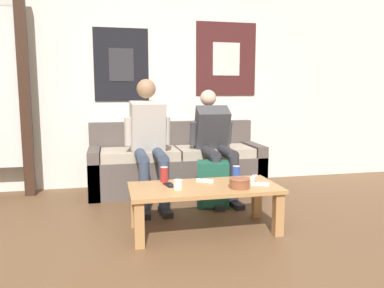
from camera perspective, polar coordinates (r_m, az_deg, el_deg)
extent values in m
cube|color=white|center=(4.44, -6.80, 10.20)|extent=(10.00, 0.05, 2.55)
cube|color=black|center=(4.39, -10.71, 11.76)|extent=(0.61, 0.01, 0.81)
cube|color=#2D2D33|center=(4.38, -10.71, 11.77)|extent=(0.27, 0.01, 0.37)
cube|color=#471E1E|center=(4.61, 5.23, 12.75)|extent=(0.74, 0.01, 0.86)
cube|color=silver|center=(4.60, 5.25, 12.76)|extent=(0.33, 0.01, 0.39)
cube|color=#382319|center=(4.27, -24.09, 6.29)|extent=(0.10, 0.10, 2.05)
cube|color=#564C47|center=(4.44, -2.96, -1.39)|extent=(1.90, 0.13, 0.75)
cube|color=#564C47|center=(4.15, -2.16, -4.65)|extent=(1.90, 0.54, 0.38)
cube|color=#564C47|center=(4.08, -14.62, -4.28)|extent=(0.12, 0.54, 0.50)
cube|color=#564C47|center=(4.38, 9.39, -3.27)|extent=(0.12, 0.54, 0.50)
cube|color=#B2A38E|center=(4.05, -7.98, -1.54)|extent=(0.81, 0.50, 0.10)
cube|color=#B2A38E|center=(4.20, 3.41, -1.15)|extent=(0.81, 0.50, 0.10)
cube|color=#B27F4C|center=(2.96, 1.91, -6.70)|extent=(1.17, 0.54, 0.03)
cube|color=#B27F4C|center=(3.14, -8.69, -9.42)|extent=(0.07, 0.07, 0.34)
cube|color=#B27F4C|center=(3.37, 9.83, -8.21)|extent=(0.07, 0.07, 0.34)
cube|color=#B27F4C|center=(2.73, -8.05, -12.10)|extent=(0.07, 0.07, 0.34)
cube|color=#B27F4C|center=(2.99, 13.00, -10.38)|extent=(0.07, 0.07, 0.34)
cylinder|color=#384256|center=(3.60, -7.71, -1.93)|extent=(0.11, 0.48, 0.11)
cylinder|color=#384256|center=(3.42, -7.29, -6.41)|extent=(0.10, 0.10, 0.46)
cube|color=#232328|center=(3.42, -7.11, -10.44)|extent=(0.11, 0.25, 0.05)
cylinder|color=#384256|center=(3.62, -4.87, -1.84)|extent=(0.11, 0.48, 0.11)
cylinder|color=#384256|center=(3.44, -4.28, -6.28)|extent=(0.10, 0.10, 0.46)
cube|color=#232328|center=(3.44, -4.07, -10.28)|extent=(0.11, 0.25, 0.05)
cube|color=beige|center=(3.85, -6.80, 2.54)|extent=(0.36, 0.32, 0.54)
sphere|color=#9E7556|center=(3.90, -6.99, 8.36)|extent=(0.20, 0.20, 0.20)
cylinder|color=beige|center=(3.84, -9.67, 1.86)|extent=(0.08, 0.10, 0.29)
cylinder|color=beige|center=(3.88, -3.93, 2.02)|extent=(0.08, 0.10, 0.29)
cylinder|color=#2D2D33|center=(3.76, 2.83, -1.45)|extent=(0.11, 0.40, 0.11)
cylinder|color=#2D2D33|center=(3.62, 3.65, -5.56)|extent=(0.10, 0.10, 0.46)
cube|color=#232328|center=(3.61, 3.93, -9.36)|extent=(0.11, 0.25, 0.05)
cylinder|color=#2D2D33|center=(3.81, 5.44, -1.35)|extent=(0.11, 0.40, 0.11)
cylinder|color=#2D2D33|center=(3.67, 6.36, -5.39)|extent=(0.10, 0.10, 0.46)
cube|color=#232328|center=(3.67, 6.66, -9.13)|extent=(0.11, 0.25, 0.05)
cube|color=#3F3F44|center=(4.03, 2.98, 2.26)|extent=(0.36, 0.40, 0.51)
sphere|color=beige|center=(4.15, 2.49, 7.03)|extent=(0.18, 0.18, 0.18)
cylinder|color=#3F3F44|center=(4.01, 0.24, 1.63)|extent=(0.08, 0.13, 0.27)
cylinder|color=#3F3F44|center=(4.11, 5.53, 1.75)|extent=(0.08, 0.13, 0.27)
cube|color=#1E5642|center=(3.62, 3.20, -6.11)|extent=(0.34, 0.28, 0.44)
cube|color=#1E5642|center=(3.55, 3.25, -8.04)|extent=(0.22, 0.12, 0.20)
cylinder|color=brown|center=(2.91, 7.28, -5.95)|extent=(0.16, 0.16, 0.07)
torus|color=brown|center=(2.90, 7.29, -5.31)|extent=(0.16, 0.16, 0.02)
cylinder|color=silver|center=(2.85, -2.14, -6.20)|extent=(0.07, 0.07, 0.07)
cylinder|color=black|center=(2.84, -2.15, -5.35)|extent=(0.00, 0.00, 0.01)
cylinder|color=#28479E|center=(3.13, 6.76, -4.48)|extent=(0.07, 0.07, 0.12)
cylinder|color=silver|center=(3.12, 6.78, -3.37)|extent=(0.06, 0.06, 0.00)
cylinder|color=maroon|center=(3.08, -4.26, -4.66)|extent=(0.07, 0.07, 0.12)
cylinder|color=silver|center=(3.07, -4.27, -3.54)|extent=(0.06, 0.06, 0.00)
cube|color=white|center=(3.08, 2.02, -5.58)|extent=(0.14, 0.11, 0.02)
cylinder|color=#333842|center=(3.09, 1.45, -5.28)|extent=(0.01, 0.01, 0.00)
cube|color=white|center=(3.02, 10.33, -6.00)|extent=(0.15, 0.09, 0.02)
cylinder|color=#333842|center=(3.02, 9.71, -5.73)|extent=(0.01, 0.01, 0.00)
cube|color=white|center=(3.22, 9.37, -5.10)|extent=(0.11, 0.14, 0.02)
cylinder|color=#333842|center=(3.25, 9.50, -4.73)|extent=(0.01, 0.01, 0.00)
cube|color=black|center=(2.97, -3.40, -6.25)|extent=(0.10, 0.15, 0.01)
cube|color=black|center=(2.97, -3.40, -6.14)|extent=(0.09, 0.14, 0.00)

